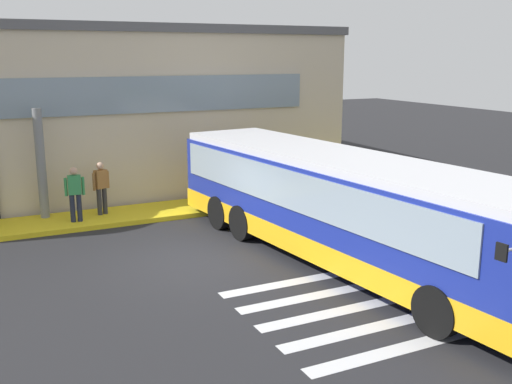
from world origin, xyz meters
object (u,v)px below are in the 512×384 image
Objects in this scene: bus_main_foreground at (340,210)px; entry_support_column at (41,164)px; passenger_by_doorway at (101,186)px; safety_bollard_yellow at (249,200)px; passenger_near_column at (75,190)px.

entry_support_column is at bearing 131.55° from bus_main_foreground.
safety_bollard_yellow is at bearing -16.97° from passenger_by_doorway.
entry_support_column is 3.76× the size of safety_bollard_yellow.
entry_support_column is 2.02× the size of passenger_near_column.
passenger_near_column reaches higher than safety_bollard_yellow.
entry_support_column reaches higher than passenger_by_doorway.
entry_support_column reaches higher than passenger_near_column.
entry_support_column is 2.02× the size of passenger_by_doorway.
bus_main_foreground is 8.17m from passenger_near_column.
passenger_near_column is 1.00m from passenger_by_doorway.
passenger_by_doorway is at bearing 124.54° from bus_main_foreground.
entry_support_column is 1.90m from passenger_by_doorway.
entry_support_column reaches higher than safety_bollard_yellow.
passenger_near_column is (0.80, -0.91, -0.73)m from entry_support_column.
entry_support_column is 1.41m from passenger_near_column.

